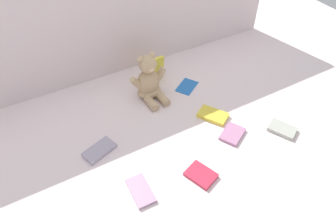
{
  "coord_description": "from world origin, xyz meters",
  "views": [
    {
      "loc": [
        -0.45,
        -0.92,
        1.01
      ],
      "look_at": [
        0.01,
        -0.1,
        0.1
      ],
      "focal_mm": 33.5,
      "sensor_mm": 36.0,
      "label": 1
    }
  ],
  "objects_px": {
    "teddy_bear": "(149,82)",
    "book_case_3": "(99,150)",
    "book_case_1": "(187,86)",
    "book_case_4": "(141,191)",
    "book_case_2": "(213,115)",
    "book_case_7": "(282,129)",
    "book_case_0": "(156,68)",
    "book_case_6": "(232,134)",
    "book_case_5": "(201,174)"
  },
  "relations": [
    {
      "from": "book_case_2",
      "to": "book_case_0",
      "type": "bearing_deg",
      "value": 71.51
    },
    {
      "from": "book_case_1",
      "to": "book_case_2",
      "type": "relative_size",
      "value": 0.9
    },
    {
      "from": "book_case_6",
      "to": "book_case_7",
      "type": "height_order",
      "value": "book_case_7"
    },
    {
      "from": "book_case_2",
      "to": "book_case_5",
      "type": "distance_m",
      "value": 0.33
    },
    {
      "from": "teddy_bear",
      "to": "book_case_1",
      "type": "distance_m",
      "value": 0.21
    },
    {
      "from": "book_case_0",
      "to": "book_case_5",
      "type": "height_order",
      "value": "book_case_0"
    },
    {
      "from": "book_case_4",
      "to": "book_case_5",
      "type": "height_order",
      "value": "book_case_5"
    },
    {
      "from": "book_case_0",
      "to": "book_case_1",
      "type": "xyz_separation_m",
      "value": [
        0.1,
        -0.14,
        -0.06
      ]
    },
    {
      "from": "teddy_bear",
      "to": "book_case_4",
      "type": "relative_size",
      "value": 1.74
    },
    {
      "from": "book_case_4",
      "to": "book_case_6",
      "type": "bearing_deg",
      "value": 9.18
    },
    {
      "from": "book_case_2",
      "to": "book_case_4",
      "type": "relative_size",
      "value": 0.98
    },
    {
      "from": "teddy_bear",
      "to": "book_case_7",
      "type": "relative_size",
      "value": 2.03
    },
    {
      "from": "teddy_bear",
      "to": "book_case_6",
      "type": "relative_size",
      "value": 2.07
    },
    {
      "from": "teddy_bear",
      "to": "book_case_3",
      "type": "bearing_deg",
      "value": -150.45
    },
    {
      "from": "book_case_4",
      "to": "book_case_6",
      "type": "height_order",
      "value": "book_case_6"
    },
    {
      "from": "book_case_4",
      "to": "book_case_5",
      "type": "relative_size",
      "value": 1.21
    },
    {
      "from": "book_case_4",
      "to": "book_case_6",
      "type": "xyz_separation_m",
      "value": [
        0.47,
        0.06,
        0.0
      ]
    },
    {
      "from": "book_case_0",
      "to": "book_case_4",
      "type": "distance_m",
      "value": 0.68
    },
    {
      "from": "book_case_0",
      "to": "book_case_1",
      "type": "height_order",
      "value": "book_case_0"
    },
    {
      "from": "teddy_bear",
      "to": "book_case_2",
      "type": "relative_size",
      "value": 1.78
    },
    {
      "from": "book_case_3",
      "to": "book_case_6",
      "type": "xyz_separation_m",
      "value": [
        0.53,
        -0.19,
        -0.0
      ]
    },
    {
      "from": "book_case_2",
      "to": "teddy_bear",
      "type": "bearing_deg",
      "value": 92.13
    },
    {
      "from": "book_case_0",
      "to": "book_case_6",
      "type": "distance_m",
      "value": 0.53
    },
    {
      "from": "book_case_0",
      "to": "book_case_4",
      "type": "xyz_separation_m",
      "value": [
        -0.37,
        -0.57,
        -0.06
      ]
    },
    {
      "from": "teddy_bear",
      "to": "book_case_6",
      "type": "bearing_deg",
      "value": -67.3
    },
    {
      "from": "book_case_3",
      "to": "book_case_7",
      "type": "xyz_separation_m",
      "value": [
        0.74,
        -0.28,
        -0.0
      ]
    },
    {
      "from": "teddy_bear",
      "to": "book_case_1",
      "type": "relative_size",
      "value": 1.97
    },
    {
      "from": "book_case_0",
      "to": "book_case_7",
      "type": "bearing_deg",
      "value": -62.84
    },
    {
      "from": "book_case_4",
      "to": "book_case_1",
      "type": "bearing_deg",
      "value": 44.84
    },
    {
      "from": "book_case_1",
      "to": "book_case_4",
      "type": "xyz_separation_m",
      "value": [
        -0.47,
        -0.43,
        0.0
      ]
    },
    {
      "from": "book_case_3",
      "to": "book_case_6",
      "type": "bearing_deg",
      "value": 51.29
    },
    {
      "from": "book_case_7",
      "to": "book_case_6",
      "type": "bearing_deg",
      "value": 130.36
    },
    {
      "from": "book_case_5",
      "to": "book_case_7",
      "type": "bearing_deg",
      "value": 162.39
    },
    {
      "from": "book_case_6",
      "to": "book_case_1",
      "type": "bearing_deg",
      "value": -28.76
    },
    {
      "from": "book_case_0",
      "to": "book_case_6",
      "type": "bearing_deg",
      "value": -78.95
    },
    {
      "from": "book_case_3",
      "to": "book_case_5",
      "type": "distance_m",
      "value": 0.43
    },
    {
      "from": "book_case_0",
      "to": "book_case_3",
      "type": "xyz_separation_m",
      "value": [
        -0.43,
        -0.32,
        -0.05
      ]
    },
    {
      "from": "book_case_5",
      "to": "book_case_7",
      "type": "height_order",
      "value": "book_case_7"
    },
    {
      "from": "book_case_2",
      "to": "book_case_7",
      "type": "xyz_separation_m",
      "value": [
        0.21,
        -0.22,
        -0.0
      ]
    },
    {
      "from": "book_case_3",
      "to": "book_case_6",
      "type": "height_order",
      "value": "book_case_3"
    },
    {
      "from": "teddy_bear",
      "to": "book_case_3",
      "type": "xyz_separation_m",
      "value": [
        -0.34,
        -0.21,
        -0.08
      ]
    },
    {
      "from": "book_case_3",
      "to": "book_case_5",
      "type": "relative_size",
      "value": 1.19
    },
    {
      "from": "book_case_4",
      "to": "book_case_7",
      "type": "distance_m",
      "value": 0.67
    },
    {
      "from": "teddy_bear",
      "to": "book_case_5",
      "type": "xyz_separation_m",
      "value": [
        -0.04,
        -0.52,
        -0.08
      ]
    },
    {
      "from": "book_case_4",
      "to": "book_case_3",
      "type": "bearing_deg",
      "value": 106.6
    },
    {
      "from": "book_case_1",
      "to": "teddy_bear",
      "type": "bearing_deg",
      "value": 47.76
    },
    {
      "from": "teddy_bear",
      "to": "book_case_0",
      "type": "bearing_deg",
      "value": 45.77
    },
    {
      "from": "teddy_bear",
      "to": "book_case_7",
      "type": "height_order",
      "value": "teddy_bear"
    },
    {
      "from": "book_case_7",
      "to": "book_case_3",
      "type": "bearing_deg",
      "value": 132.08
    },
    {
      "from": "book_case_4",
      "to": "book_case_6",
      "type": "relative_size",
      "value": 1.19
    }
  ]
}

